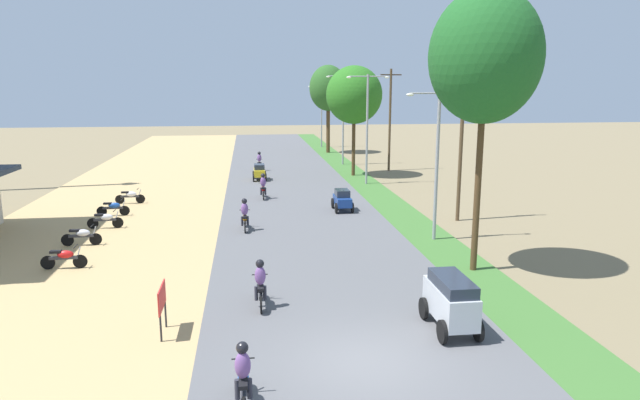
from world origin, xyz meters
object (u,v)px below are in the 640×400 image
at_px(parked_motorbike_fourth, 113,207).
at_px(car_van_silver, 451,300).
at_px(median_tree_third, 328,88).
at_px(street_signboard, 162,301).
at_px(motorbike_ahead_fourth, 263,187).
at_px(car_hatchback_yellow, 259,171).
at_px(parked_motorbike_third, 106,219).
at_px(motorbike_ahead_fifth, 259,162).
at_px(parked_motorbike_second, 82,235).
at_px(streetlamp_mid, 367,122).
at_px(utility_pole_near, 390,118).
at_px(motorbike_ahead_third, 245,215).
at_px(streetlamp_near, 437,154).
at_px(parked_motorbike_nearest, 64,257).
at_px(utility_pole_far, 462,132).
at_px(motorbike_foreground_rider, 243,376).
at_px(motorbike_ahead_second, 260,284).
at_px(streetlamp_far, 343,113).
at_px(median_tree_nearest, 485,57).
at_px(median_tree_second, 354,95).
at_px(streetlamp_farthest, 322,111).
at_px(car_hatchback_blue, 342,199).

xyz_separation_m(parked_motorbike_fourth, car_van_silver, (13.47, -16.90, 0.47)).
relative_size(parked_motorbike_fourth, median_tree_third, 0.19).
distance_m(street_signboard, motorbike_ahead_fourth, 20.18).
bearing_deg(car_hatchback_yellow, median_tree_third, 65.50).
distance_m(parked_motorbike_third, motorbike_ahead_fifth, 20.47).
bearing_deg(motorbike_ahead_fifth, parked_motorbike_second, -111.52).
bearing_deg(street_signboard, streetlamp_mid, 65.23).
bearing_deg(street_signboard, utility_pole_near, 64.68).
bearing_deg(motorbike_ahead_third, median_tree_third, 74.62).
bearing_deg(car_hatchback_yellow, utility_pole_near, 19.49).
relative_size(streetlamp_near, car_hatchback_yellow, 3.51).
relative_size(parked_motorbike_nearest, streetlamp_mid, 0.23).
xyz_separation_m(streetlamp_near, streetlamp_mid, (-0.00, 15.54, 0.50)).
xyz_separation_m(parked_motorbike_nearest, median_tree_third, (16.10, 37.65, 6.36)).
distance_m(utility_pole_far, motorbike_ahead_fourth, 13.20).
xyz_separation_m(street_signboard, streetlamp_near, (11.35, 9.06, 3.05)).
distance_m(motorbike_foreground_rider, motorbike_ahead_second, 5.96).
relative_size(streetlamp_mid, car_van_silver, 3.32).
xyz_separation_m(utility_pole_near, motorbike_ahead_second, (-11.83, -29.42, -3.65)).
bearing_deg(streetlamp_near, car_hatchback_yellow, 113.54).
bearing_deg(parked_motorbike_third, utility_pole_near, 42.65).
bearing_deg(streetlamp_far, car_van_silver, -94.54).
bearing_deg(motorbike_ahead_second, median_tree_nearest, 18.08).
xyz_separation_m(utility_pole_near, motorbike_ahead_fourth, (-11.19, -11.27, -3.65)).
xyz_separation_m(streetlamp_near, motorbike_ahead_third, (-8.97, 2.82, -3.30)).
bearing_deg(median_tree_second, parked_motorbike_fourth, -142.19).
distance_m(car_van_silver, motorbike_ahead_fourth, 21.27).
bearing_deg(motorbike_ahead_third, streetlamp_far, 68.83).
bearing_deg(car_van_silver, streetlamp_far, 85.46).
xyz_separation_m(streetlamp_farthest, motorbike_ahead_second, (-8.44, -48.39, -3.42)).
distance_m(parked_motorbike_nearest, motorbike_ahead_fifth, 26.57).
bearing_deg(motorbike_ahead_fourth, car_hatchback_blue, -42.69).
distance_m(median_tree_third, streetlamp_far, 9.56).
distance_m(median_tree_nearest, streetlamp_far, 30.75).
bearing_deg(parked_motorbike_second, streetlamp_farthest, 67.73).
bearing_deg(median_tree_nearest, motorbike_ahead_third, 140.86).
distance_m(median_tree_third, motorbike_ahead_fourth, 26.40).
relative_size(parked_motorbike_nearest, utility_pole_far, 0.19).
xyz_separation_m(streetlamp_farthest, motorbike_ahead_fifth, (-7.77, -18.18, -3.42)).
height_order(median_tree_third, motorbike_ahead_third, median_tree_third).
bearing_deg(utility_pole_far, motorbike_ahead_fifth, 118.40).
bearing_deg(median_tree_nearest, motorbike_foreground_rider, -136.10).
relative_size(parked_motorbike_fourth, streetlamp_farthest, 0.25).
bearing_deg(streetlamp_mid, utility_pole_near, 62.63).
height_order(median_tree_second, motorbike_ahead_fifth, median_tree_second).
bearing_deg(motorbike_foreground_rider, motorbike_ahead_second, 84.86).
distance_m(parked_motorbike_fourth, motorbike_ahead_fifth, 18.00).
bearing_deg(parked_motorbike_third, car_van_silver, -46.70).
distance_m(streetlamp_near, motorbike_foreground_rider, 16.37).
xyz_separation_m(street_signboard, car_hatchback_yellow, (3.47, 27.15, -0.36)).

